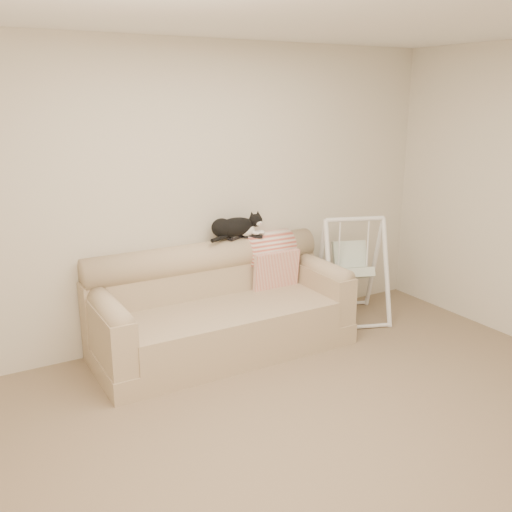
{
  "coord_description": "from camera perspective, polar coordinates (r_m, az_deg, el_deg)",
  "views": [
    {
      "loc": [
        -1.96,
        -2.54,
        2.15
      ],
      "look_at": [
        0.23,
        1.27,
        0.9
      ],
      "focal_mm": 40.0,
      "sensor_mm": 36.0,
      "label": 1
    }
  ],
  "objects": [
    {
      "name": "throw_blanket",
      "position": [
        5.32,
        1.25,
        0.36
      ],
      "size": [
        0.46,
        0.38,
        0.58
      ],
      "color": "#CC5645",
      "rests_on": "sofa"
    },
    {
      "name": "sofa",
      "position": [
        4.96,
        -3.71,
        -5.4
      ],
      "size": [
        2.2,
        0.93,
        0.9
      ],
      "color": "tan",
      "rests_on": "ground"
    },
    {
      "name": "remote_b",
      "position": [
        5.16,
        -0.28,
        1.96
      ],
      "size": [
        0.17,
        0.13,
        0.02
      ],
      "color": "black",
      "rests_on": "sofa"
    },
    {
      "name": "baby_swing",
      "position": [
        5.66,
        9.6,
        -1.18
      ],
      "size": [
        0.81,
        0.84,
        1.03
      ],
      "color": "white",
      "rests_on": "ground"
    },
    {
      "name": "tuxedo_cat",
      "position": [
        5.11,
        -2.06,
        2.92
      ],
      "size": [
        0.57,
        0.25,
        0.22
      ],
      "color": "black",
      "rests_on": "sofa"
    },
    {
      "name": "remote_a",
      "position": [
        5.13,
        -2.04,
        1.88
      ],
      "size": [
        0.18,
        0.12,
        0.03
      ],
      "color": "black",
      "rests_on": "sofa"
    },
    {
      "name": "ground_plane",
      "position": [
        3.86,
        6.76,
        -18.02
      ],
      "size": [
        5.0,
        5.0,
        0.0
      ],
      "primitive_type": "plane",
      "color": "brown",
      "rests_on": "ground"
    },
    {
      "name": "room_shell",
      "position": [
        3.27,
        7.62,
        4.79
      ],
      "size": [
        5.04,
        4.04,
        2.6
      ],
      "color": "silver",
      "rests_on": "ground"
    }
  ]
}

